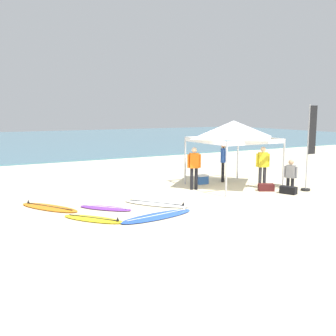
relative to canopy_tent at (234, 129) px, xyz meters
The scene contains 16 objects.
ground_plane 3.57m from the canopy_tent, 158.03° to the right, with size 80.00×80.00×0.00m, color beige.
sea 29.30m from the canopy_tent, 94.83° to the left, with size 80.00×36.00×0.10m, color teal.
canopy_tent is the anchor object (origin of this frame).
surfboard_yellow 7.38m from the canopy_tent, 163.11° to the right, with size 1.65×1.91×0.19m.
surfboard_purple 6.46m from the canopy_tent, behind, with size 1.60×1.69×0.19m.
surfboard_blue 6.07m from the canopy_tent, 151.58° to the right, with size 2.61×1.07×0.19m.
surfboard_white 5.00m from the canopy_tent, 163.40° to the right, with size 1.96×2.27×0.19m.
surfboard_orange 7.88m from the canopy_tent, behind, with size 1.79×2.33×0.19m.
person_blue 1.81m from the canopy_tent, 73.05° to the left, with size 0.40×0.45×1.71m.
person_orange 2.25m from the canopy_tent, behind, with size 0.51×0.34×1.71m.
person_yellow 1.85m from the canopy_tent, 46.31° to the right, with size 0.49×0.37×1.71m.
person_grey 2.90m from the canopy_tent, 40.56° to the right, with size 0.37×0.49×1.20m.
banner_flag 3.09m from the canopy_tent, 44.15° to the right, with size 0.60×0.36×3.40m.
gear_bag_near_tent 2.69m from the canopy_tent, 65.11° to the right, with size 0.60×0.32×0.28m, color #4C1919.
gear_bag_by_pole 3.28m from the canopy_tent, 65.59° to the right, with size 0.60×0.32×0.28m, color black.
cooler_box 2.58m from the canopy_tent, 123.88° to the left, with size 0.50×0.36×0.39m.
Camera 1 is at (-7.69, -11.69, 3.17)m, focal length 41.66 mm.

